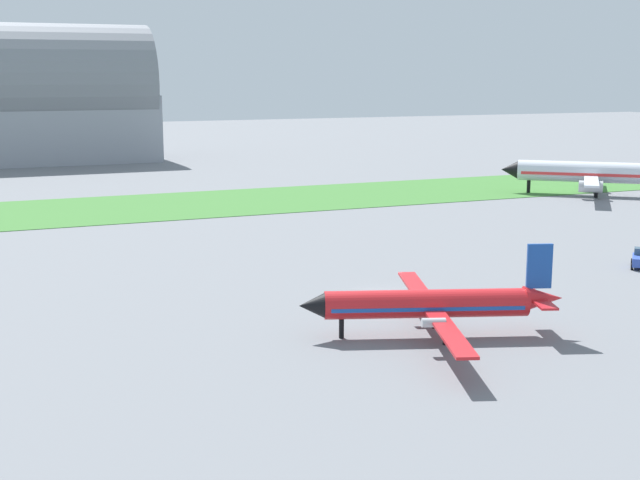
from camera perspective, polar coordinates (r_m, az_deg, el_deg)
name	(u,v)px	position (r m, az deg, el deg)	size (l,w,h in m)	color
ground_plane	(385,295)	(80.35, 4.29, -3.64)	(600.00, 600.00, 0.00)	slate
grass_taxiway_strip	(206,203)	(137.54, -7.51, 2.41)	(360.00, 28.00, 0.08)	#3D7533
airplane_parked_jet_far	(591,173)	(152.10, 17.43, 4.26)	(25.34, 24.82, 10.72)	silver
airplane_foreground_turboprop	(432,303)	(67.64, 7.38, -4.17)	(20.21, 23.37, 7.25)	red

